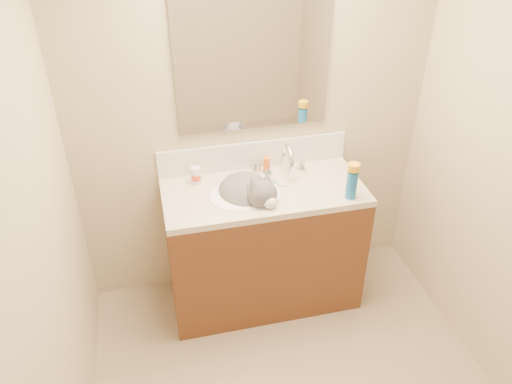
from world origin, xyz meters
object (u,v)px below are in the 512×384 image
silver_jar (256,167)px  spray_can (352,185)px  basin (245,204)px  faucet (287,162)px  vanity_cabinet (263,248)px  pill_bottle (196,175)px  amber_bottle (267,165)px  cat (249,195)px

silver_jar → spray_can: bearing=-41.9°
basin → faucet: 0.38m
basin → silver_jar: size_ratio=6.84×
silver_jar → faucet: bearing=-23.2°
vanity_cabinet → pill_bottle: 0.65m
basin → pill_bottle: 0.35m
vanity_cabinet → silver_jar: size_ratio=18.23×
vanity_cabinet → amber_bottle: bearing=70.9°
pill_bottle → spray_can: size_ratio=0.62×
spray_can → cat: bearing=161.4°
faucet → spray_can: bearing=-49.8°
basin → amber_bottle: 0.31m
vanity_cabinet → amber_bottle: 0.54m
silver_jar → vanity_cabinet: bearing=-91.2°
basin → spray_can: spray_can is taller
faucet → silver_jar: (-0.18, 0.08, -0.05)m
pill_bottle → spray_can: bearing=-23.3°
faucet → basin: bearing=-150.9°
amber_bottle → silver_jar: bearing=158.3°
silver_jar → amber_bottle: 0.07m
pill_bottle → spray_can: (0.85, -0.36, 0.03)m
faucet → spray_can: size_ratio=1.64×
cat → spray_can: size_ratio=2.92×
spray_can → amber_bottle: bearing=135.8°
faucet → pill_bottle: size_ratio=2.65×
basin → faucet: (0.30, 0.17, 0.16)m
cat → amber_bottle: bearing=27.1°
silver_jar → amber_bottle: amber_bottle is taller
vanity_cabinet → silver_jar: silver_jar is taller
pill_bottle → amber_bottle: (0.45, 0.03, -0.00)m
faucet → silver_jar: faucet is taller
basin → silver_jar: (0.12, 0.24, 0.10)m
silver_jar → spray_can: (0.46, -0.41, 0.05)m
faucet → amber_bottle: (-0.11, 0.05, -0.03)m
basin → spray_can: 0.63m
silver_jar → amber_bottle: (0.06, -0.02, 0.02)m
amber_bottle → faucet: bearing=-23.9°
cat → pill_bottle: bearing=124.4°
faucet → amber_bottle: faucet is taller
cat → pill_bottle: cat is taller
silver_jar → pill_bottle: bearing=-172.7°
basin → amber_bottle: amber_bottle is taller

